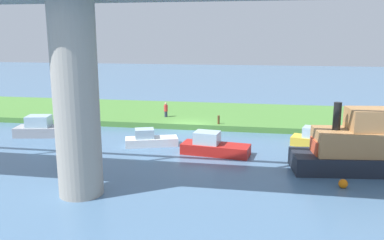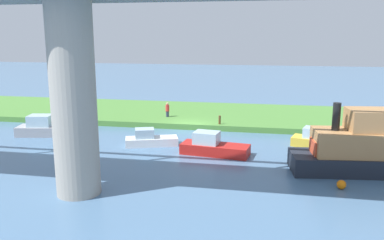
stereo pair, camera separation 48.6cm
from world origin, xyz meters
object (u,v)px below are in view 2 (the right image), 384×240
object	(u,v)px
mooring_post	(220,120)
riverboat_paddlewheel	(367,147)
bridge_pylon	(74,101)
motorboat_red	(320,140)
motorboat_white	(150,139)
houseboat_blue	(213,146)
pontoon_yellow	(47,128)
person_on_bank	(167,110)
marker_buoy	(341,185)

from	to	relation	value
mooring_post	riverboat_paddlewheel	world-z (taller)	riverboat_paddlewheel
bridge_pylon	motorboat_red	world-z (taller)	bridge_pylon
motorboat_white	motorboat_red	world-z (taller)	motorboat_red
motorboat_white	houseboat_blue	world-z (taller)	houseboat_blue
riverboat_paddlewheel	pontoon_yellow	distance (m)	24.47
mooring_post	motorboat_red	xyz separation A→B (m)	(-8.04, 4.21, -0.36)
person_on_bank	pontoon_yellow	world-z (taller)	person_on_bank
mooring_post	houseboat_blue	size ratio (longest dim) A/B	0.15
motorboat_white	pontoon_yellow	world-z (taller)	pontoon_yellow
pontoon_yellow	riverboat_paddlewheel	bearing A→B (deg)	168.76
pontoon_yellow	marker_buoy	bearing A→B (deg)	160.38
mooring_post	houseboat_blue	xyz separation A→B (m)	(-0.45, 7.49, -0.32)
mooring_post	pontoon_yellow	size ratio (longest dim) A/B	0.14
mooring_post	marker_buoy	bearing A→B (deg)	123.05
person_on_bank	marker_buoy	size ratio (longest dim) A/B	2.78
person_on_bank	houseboat_blue	size ratio (longest dim) A/B	0.28
person_on_bank	mooring_post	xyz separation A→B (m)	(-5.33, 2.29, -0.32)
bridge_pylon	marker_buoy	xyz separation A→B (m)	(-13.71, -3.20, -4.66)
riverboat_paddlewheel	pontoon_yellow	xyz separation A→B (m)	(23.98, -4.77, -0.97)
bridge_pylon	houseboat_blue	size ratio (longest dim) A/B	1.99
motorboat_red	houseboat_blue	world-z (taller)	houseboat_blue
person_on_bank	pontoon_yellow	bearing A→B (deg)	39.27
person_on_bank	motorboat_white	bearing A→B (deg)	95.25
bridge_pylon	person_on_bank	xyz separation A→B (m)	(-0.20, -18.07, -3.70)
bridge_pylon	pontoon_yellow	world-z (taller)	bridge_pylon
houseboat_blue	riverboat_paddlewheel	bearing A→B (deg)	168.33
person_on_bank	motorboat_white	distance (m)	8.46
riverboat_paddlewheel	marker_buoy	world-z (taller)	riverboat_paddlewheel
motorboat_white	pontoon_yellow	size ratio (longest dim) A/B	0.77
motorboat_white	motorboat_red	xyz separation A→B (m)	(-12.60, -1.89, 0.05)
motorboat_white	mooring_post	bearing A→B (deg)	-126.73
bridge_pylon	marker_buoy	bearing A→B (deg)	-166.88
pontoon_yellow	marker_buoy	world-z (taller)	pontoon_yellow
motorboat_red	marker_buoy	world-z (taller)	motorboat_red
motorboat_white	houseboat_blue	size ratio (longest dim) A/B	0.84
marker_buoy	bridge_pylon	bearing A→B (deg)	13.12
motorboat_red	pontoon_yellow	bearing A→B (deg)	1.31
motorboat_white	pontoon_yellow	bearing A→B (deg)	-8.49
bridge_pylon	riverboat_paddlewheel	world-z (taller)	bridge_pylon
riverboat_paddlewheel	motorboat_red	size ratio (longest dim) A/B	1.88
marker_buoy	mooring_post	bearing A→B (deg)	-56.95
motorboat_red	riverboat_paddlewheel	bearing A→B (deg)	111.23
motorboat_white	houseboat_blue	xyz separation A→B (m)	(-5.00, 1.38, 0.10)
riverboat_paddlewheel	houseboat_blue	distance (m)	9.90
pontoon_yellow	bridge_pylon	bearing A→B (deg)	127.09
mooring_post	riverboat_paddlewheel	bearing A→B (deg)	136.79
person_on_bank	houseboat_blue	bearing A→B (deg)	120.56
houseboat_blue	marker_buoy	xyz separation A→B (m)	(-7.74, 5.10, -0.31)
riverboat_paddlewheel	motorboat_white	distance (m)	15.07
mooring_post	motorboat_white	world-z (taller)	motorboat_white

